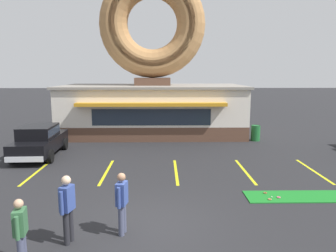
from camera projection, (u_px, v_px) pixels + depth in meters
name	position (u px, v px, depth m)	size (l,w,h in m)	color
ground_plane	(150.00, 225.00, 9.22)	(160.00, 160.00, 0.00)	#232326
donut_shop_building	(153.00, 80.00, 22.36)	(12.30, 6.75, 10.96)	brown
putting_mat	(307.00, 197.00, 11.28)	(4.20, 1.10, 0.03)	#197523
mini_donut_near_left	(270.00, 199.00, 10.95)	(0.13, 0.13, 0.04)	#A5724C
mini_donut_near_right	(265.00, 193.00, 11.53)	(0.13, 0.13, 0.04)	brown
mini_donut_mid_centre	(279.00, 197.00, 11.12)	(0.13, 0.13, 0.04)	#D8667F
golf_ball	(272.00, 197.00, 11.15)	(0.04, 0.04, 0.04)	white
car_black	(40.00, 139.00, 16.60)	(2.12, 4.63, 1.60)	black
pedestrian_blue_sweater_man	(122.00, 200.00, 8.57)	(0.31, 0.59, 1.68)	#474C66
pedestrian_hooded_kid	(67.00, 206.00, 8.10)	(0.33, 0.58, 1.76)	#232328
pedestrian_leather_jacket_man	(21.00, 230.00, 7.12)	(0.30, 0.59, 1.57)	#474C66
trash_bin	(256.00, 133.00, 20.46)	(0.57, 0.57, 0.97)	#1E662D
parking_stripe_far_left	(37.00, 172.00, 14.07)	(0.12, 3.60, 0.01)	yellow
parking_stripe_left	(107.00, 172.00, 14.12)	(0.12, 3.60, 0.01)	yellow
parking_stripe_mid_left	(176.00, 171.00, 14.16)	(0.12, 3.60, 0.01)	yellow
parking_stripe_centre	(245.00, 171.00, 14.21)	(0.12, 3.60, 0.01)	yellow
parking_stripe_mid_right	(313.00, 171.00, 14.25)	(0.12, 3.60, 0.01)	yellow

